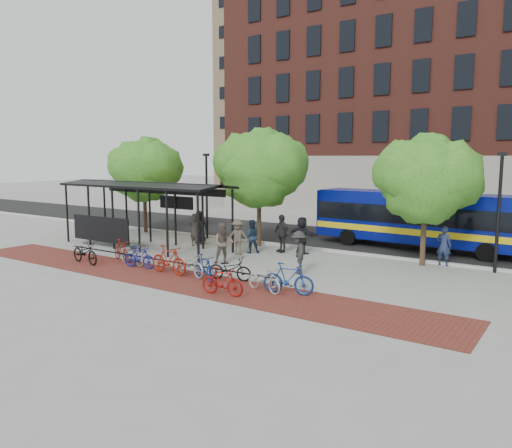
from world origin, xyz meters
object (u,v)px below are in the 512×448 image
Objects in this scene: pedestrian_1 at (195,230)px; pedestrian_8 at (223,243)px; pedestrian_7 at (444,246)px; tree_b at (261,166)px; pedestrian_5 at (302,235)px; lamp_post_right at (499,209)px; bike_2 at (132,253)px; bus_shelter at (143,192)px; bike_9 at (222,281)px; bike_7 at (204,267)px; bike_8 at (230,269)px; lamp_post_left at (207,193)px; bus at (420,217)px; bike_6 at (190,264)px; pedestrian_4 at (282,233)px; tree_a at (145,168)px; tree_c at (428,177)px; pedestrian_9 at (299,252)px; bike_0 at (85,252)px; bike_11 at (288,279)px; pedestrian_3 at (238,237)px; pedestrian_2 at (251,236)px; bike_3 at (139,257)px; bike_5 at (169,260)px; bike_10 at (264,279)px; pedestrian_0 at (200,227)px.

pedestrian_1 is 0.96× the size of pedestrian_8.
pedestrian_7 is (12.68, 2.61, 0.00)m from pedestrian_1.
pedestrian_5 is at bearing -12.76° from tree_b.
bike_2 is (-14.14, -7.65, -2.22)m from lamp_post_right.
bus_shelter is 11.26m from bike_9.
bike_7 is 0.94× the size of pedestrian_7.
bike_2 is 5.53m from bike_8.
bike_9 is at bearing -47.79° from lamp_post_left.
lamp_post_left is at bearing -159.52° from bus.
tree_b is 3.24× the size of bike_2.
tree_b is 3.54× the size of pedestrian_1.
tree_b is 8.61m from bike_6.
pedestrian_5 is (1.07, 0.26, -0.04)m from pedestrian_4.
bike_2 is at bearing -151.60° from lamp_post_right.
bike_8 is at bearing -30.36° from tree_a.
tree_c is at bearing -175.09° from lamp_post_right.
lamp_post_left reaches higher than bike_7.
bike_7 is (7.65, -3.93, -2.48)m from bus_shelter.
tree_c is 3.20m from lamp_post_right.
pedestrian_9 is at bearing 129.72° from pedestrian_5.
bike_0 is at bearing -116.34° from tree_b.
bus_shelter is 5.54× the size of bike_11.
lamp_post_right is 9.94m from bike_11.
bike_7 is at bearing -94.39° from pedestrian_3.
bike_6 is 1.03× the size of pedestrian_8.
pedestrian_2 reaches higher than bike_8.
pedestrian_1 is at bearing 68.56° from bike_7.
bike_7 reaches higher than bike_6.
bus is at bearing -47.16° from bike_3.
lamp_post_left is 2.51× the size of bike_0.
bike_5 is 1.07× the size of pedestrian_8.
bike_0 is 1.17× the size of bike_10.
bike_6 is 1.13× the size of bike_7.
pedestrian_7 is (11.94, 7.85, 0.39)m from bike_2.
pedestrian_0 is at bearing -64.82° from lamp_post_left.
bike_3 is at bearing -143.37° from tree_c.
pedestrian_9 is at bearing -57.90° from bike_2.
pedestrian_8 is at bearing -78.20° from pedestrian_4.
bus reaches higher than bike_9.
pedestrian_2 is at bearing 1.12° from bike_5.
bike_5 is 0.99m from bike_6.
pedestrian_1 is at bearing -147.08° from bus.
bike_3 is at bearing -99.20° from bike_2.
bike_2 is at bearing 75.31° from bike_11.
pedestrian_4 is (-10.00, -1.19, -1.76)m from lamp_post_right.
bike_8 is at bearing -128.39° from tree_c.
lamp_post_left reaches higher than bike_6.
lamp_post_left is at bearing 93.44° from pedestrian_8.
bike_7 is (4.66, -0.36, -0.01)m from bike_2.
pedestrian_1 is (6.03, -2.16, -3.32)m from tree_a.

